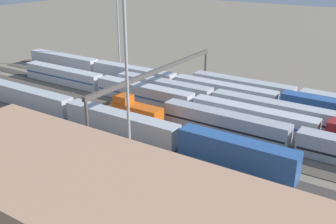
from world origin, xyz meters
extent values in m
plane|color=#756B5B|center=(0.00, 0.00, 0.00)|extent=(400.00, 400.00, 0.00)
cube|color=#3D3833|center=(0.00, -17.50, 0.06)|extent=(140.00, 2.80, 0.12)
cube|color=#4C443D|center=(0.00, -12.50, 0.06)|extent=(140.00, 2.80, 0.12)
cube|color=#4C443D|center=(0.00, -7.50, 0.06)|extent=(140.00, 2.80, 0.12)
cube|color=#3D3833|center=(0.00, -2.50, 0.06)|extent=(140.00, 2.80, 0.12)
cube|color=#4C443D|center=(0.00, 2.50, 0.06)|extent=(140.00, 2.80, 0.12)
cube|color=#4C443D|center=(0.00, 7.50, 0.06)|extent=(140.00, 2.80, 0.12)
cube|color=#3D3833|center=(0.00, 12.50, 0.06)|extent=(140.00, 2.80, 0.12)
cube|color=#3D3833|center=(0.00, 17.50, 0.06)|extent=(140.00, 2.80, 0.12)
cube|color=silver|center=(-5.49, -2.50, 2.02)|extent=(23.00, 3.00, 3.80)
cube|color=#285193|center=(-5.49, -2.50, 2.08)|extent=(22.40, 3.06, 0.36)
cube|color=silver|center=(18.71, -2.50, 2.02)|extent=(23.00, 3.00, 3.80)
cube|color=#285193|center=(18.71, -2.50, 1.71)|extent=(22.40, 3.06, 0.36)
cube|color=silver|center=(42.91, -2.50, 2.02)|extent=(23.00, 3.00, 3.80)
cube|color=#285193|center=(42.91, -2.50, 2.03)|extent=(22.40, 3.06, 0.36)
cube|color=#B7BABF|center=(-7.05, -7.50, 2.02)|extent=(23.00, 3.00, 3.80)
cube|color=black|center=(-7.05, -7.50, 1.69)|extent=(22.40, 3.06, 0.36)
cube|color=#B7BABF|center=(17.15, -7.50, 2.02)|extent=(23.00, 3.00, 3.80)
cube|color=black|center=(17.15, -7.50, 1.55)|extent=(22.40, 3.06, 0.36)
cube|color=#A8AAB2|center=(-2.31, 2.50, 2.02)|extent=(23.00, 3.00, 3.80)
cube|color=black|center=(-2.31, 2.50, 1.64)|extent=(22.40, 3.06, 0.36)
cube|color=#285193|center=(-16.62, -12.50, 2.32)|extent=(18.00, 3.00, 4.40)
cube|color=silver|center=(5.08, -12.50, 2.02)|extent=(23.00, 3.00, 3.80)
cube|color=silver|center=(29.28, -12.50, 2.02)|extent=(23.00, 3.00, 3.80)
cube|color=silver|center=(53.48, -12.50, 2.02)|extent=(23.00, 3.00, 3.80)
cube|color=#D85914|center=(12.90, 7.50, 1.92)|extent=(10.00, 3.00, 3.60)
cube|color=#D85914|center=(15.90, 7.50, 4.42)|extent=(3.00, 2.70, 1.40)
cube|color=#B7BABF|center=(3.05, -17.50, 2.02)|extent=(23.00, 3.00, 3.80)
cube|color=#1E6B9E|center=(3.05, -17.50, 1.92)|extent=(22.40, 3.06, 0.36)
cube|color=#285193|center=(-9.05, 12.50, 2.32)|extent=(18.00, 3.00, 4.40)
cube|color=#B7BABF|center=(12.65, 12.50, 2.02)|extent=(23.00, 3.00, 3.80)
cube|color=#B7BABF|center=(36.85, 12.50, 2.02)|extent=(23.00, 3.00, 3.80)
cylinder|color=#9EA0A5|center=(40.89, -21.30, 14.73)|extent=(0.44, 0.44, 29.45)
cylinder|color=#9EA0A5|center=(4.24, 20.46, 15.29)|extent=(0.44, 0.44, 30.58)
cylinder|color=#4C4742|center=(13.36, -19.60, 4.00)|extent=(0.50, 0.50, 8.00)
cylinder|color=#4C4742|center=(13.36, 19.60, 4.00)|extent=(0.50, 0.50, 8.00)
cube|color=#4C4742|center=(13.36, 0.00, 8.40)|extent=(0.70, 40.00, 0.80)
camera|label=1|loc=(-28.90, 60.73, 28.91)|focal=42.49mm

